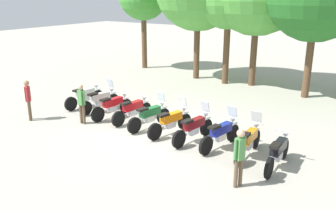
{
  "coord_description": "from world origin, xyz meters",
  "views": [
    {
      "loc": [
        7.32,
        -10.55,
        5.09
      ],
      "look_at": [
        0.0,
        0.5,
        0.9
      ],
      "focal_mm": 38.12,
      "sensor_mm": 36.0,
      "label": 1
    }
  ],
  "objects_px": {
    "person_2": "(240,154)",
    "motorcycle_3": "(133,110)",
    "motorcycle_4": "(150,115)",
    "person_0": "(28,97)",
    "motorcycle_8": "(249,141)",
    "motorcycle_0": "(85,96)",
    "motorcycle_6": "(194,127)",
    "motorcycle_9": "(278,152)",
    "motorcycle_7": "(221,133)",
    "person_1": "(81,101)",
    "motorcycle_2": "(113,106)",
    "motorcycle_1": "(100,100)",
    "motorcycle_5": "(171,121)"
  },
  "relations": [
    {
      "from": "motorcycle_8",
      "to": "person_2",
      "type": "xyz_separation_m",
      "value": [
        0.5,
        -2.0,
        0.47
      ]
    },
    {
      "from": "motorcycle_2",
      "to": "motorcycle_5",
      "type": "bearing_deg",
      "value": -87.32
    },
    {
      "from": "person_0",
      "to": "motorcycle_9",
      "type": "bearing_deg",
      "value": -38.78
    },
    {
      "from": "motorcycle_7",
      "to": "motorcycle_1",
      "type": "bearing_deg",
      "value": 94.36
    },
    {
      "from": "motorcycle_3",
      "to": "person_1",
      "type": "xyz_separation_m",
      "value": [
        -1.51,
        -1.34,
        0.45
      ]
    },
    {
      "from": "motorcycle_8",
      "to": "person_2",
      "type": "distance_m",
      "value": 2.12
    },
    {
      "from": "motorcycle_4",
      "to": "motorcycle_6",
      "type": "relative_size",
      "value": 1.0
    },
    {
      "from": "motorcycle_8",
      "to": "motorcycle_1",
      "type": "bearing_deg",
      "value": 82.59
    },
    {
      "from": "person_0",
      "to": "motorcycle_1",
      "type": "bearing_deg",
      "value": 10.32
    },
    {
      "from": "person_2",
      "to": "motorcycle_0",
      "type": "bearing_deg",
      "value": -173.32
    },
    {
      "from": "motorcycle_3",
      "to": "motorcycle_9",
      "type": "height_order",
      "value": "same"
    },
    {
      "from": "motorcycle_8",
      "to": "motorcycle_6",
      "type": "bearing_deg",
      "value": 86.53
    },
    {
      "from": "motorcycle_3",
      "to": "motorcycle_4",
      "type": "distance_m",
      "value": 1.06
    },
    {
      "from": "motorcycle_6",
      "to": "motorcycle_0",
      "type": "bearing_deg",
      "value": 91.99
    },
    {
      "from": "motorcycle_1",
      "to": "motorcycle_6",
      "type": "relative_size",
      "value": 1.0
    },
    {
      "from": "motorcycle_4",
      "to": "person_0",
      "type": "bearing_deg",
      "value": 123.47
    },
    {
      "from": "person_0",
      "to": "motorcycle_7",
      "type": "bearing_deg",
      "value": -33.91
    },
    {
      "from": "person_0",
      "to": "person_2",
      "type": "xyz_separation_m",
      "value": [
        9.35,
        -0.23,
        -0.01
      ]
    },
    {
      "from": "motorcycle_7",
      "to": "motorcycle_8",
      "type": "bearing_deg",
      "value": -85.1
    },
    {
      "from": "motorcycle_9",
      "to": "motorcycle_0",
      "type": "bearing_deg",
      "value": 82.77
    },
    {
      "from": "motorcycle_9",
      "to": "motorcycle_7",
      "type": "bearing_deg",
      "value": 79.11
    },
    {
      "from": "motorcycle_2",
      "to": "person_2",
      "type": "height_order",
      "value": "person_2"
    },
    {
      "from": "person_2",
      "to": "motorcycle_3",
      "type": "bearing_deg",
      "value": -179.11
    },
    {
      "from": "motorcycle_1",
      "to": "motorcycle_4",
      "type": "distance_m",
      "value": 3.15
    },
    {
      "from": "motorcycle_1",
      "to": "motorcycle_4",
      "type": "height_order",
      "value": "same"
    },
    {
      "from": "motorcycle_2",
      "to": "person_1",
      "type": "height_order",
      "value": "person_1"
    },
    {
      "from": "person_0",
      "to": "person_2",
      "type": "distance_m",
      "value": 9.35
    },
    {
      "from": "motorcycle_1",
      "to": "motorcycle_5",
      "type": "distance_m",
      "value": 4.2
    },
    {
      "from": "motorcycle_2",
      "to": "person_2",
      "type": "bearing_deg",
      "value": -102.53
    },
    {
      "from": "motorcycle_3",
      "to": "person_1",
      "type": "bearing_deg",
      "value": 137.8
    },
    {
      "from": "motorcycle_1",
      "to": "motorcycle_6",
      "type": "height_order",
      "value": "same"
    },
    {
      "from": "person_1",
      "to": "person_2",
      "type": "distance_m",
      "value": 7.29
    },
    {
      "from": "motorcycle_4",
      "to": "motorcycle_6",
      "type": "bearing_deg",
      "value": -85.08
    },
    {
      "from": "motorcycle_9",
      "to": "motorcycle_6",
      "type": "bearing_deg",
      "value": 83.06
    },
    {
      "from": "motorcycle_2",
      "to": "motorcycle_6",
      "type": "xyz_separation_m",
      "value": [
        4.16,
        -0.34,
        0.01
      ]
    },
    {
      "from": "motorcycle_4",
      "to": "motorcycle_5",
      "type": "relative_size",
      "value": 1.01
    },
    {
      "from": "motorcycle_0",
      "to": "motorcycle_5",
      "type": "height_order",
      "value": "motorcycle_5"
    },
    {
      "from": "motorcycle_9",
      "to": "person_1",
      "type": "bearing_deg",
      "value": 93.8
    },
    {
      "from": "motorcycle_3",
      "to": "person_2",
      "type": "bearing_deg",
      "value": -107.28
    },
    {
      "from": "motorcycle_8",
      "to": "motorcycle_7",
      "type": "bearing_deg",
      "value": 83.06
    },
    {
      "from": "motorcycle_1",
      "to": "motorcycle_2",
      "type": "relative_size",
      "value": 1.0
    },
    {
      "from": "motorcycle_3",
      "to": "motorcycle_8",
      "type": "bearing_deg",
      "value": -88.93
    },
    {
      "from": "motorcycle_4",
      "to": "person_0",
      "type": "xyz_separation_m",
      "value": [
        -4.71,
        -2.03,
        0.48
      ]
    },
    {
      "from": "motorcycle_2",
      "to": "motorcycle_7",
      "type": "relative_size",
      "value": 1.01
    },
    {
      "from": "motorcycle_7",
      "to": "person_0",
      "type": "height_order",
      "value": "person_0"
    },
    {
      "from": "person_0",
      "to": "motorcycle_8",
      "type": "bearing_deg",
      "value": -36.03
    },
    {
      "from": "motorcycle_6",
      "to": "person_0",
      "type": "distance_m",
      "value": 7.04
    },
    {
      "from": "motorcycle_2",
      "to": "person_0",
      "type": "distance_m",
      "value": 3.45
    },
    {
      "from": "motorcycle_1",
      "to": "motorcycle_8",
      "type": "relative_size",
      "value": 1.0
    },
    {
      "from": "motorcycle_3",
      "to": "motorcycle_7",
      "type": "xyz_separation_m",
      "value": [
        4.16,
        -0.38,
        0.01
      ]
    }
  ]
}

